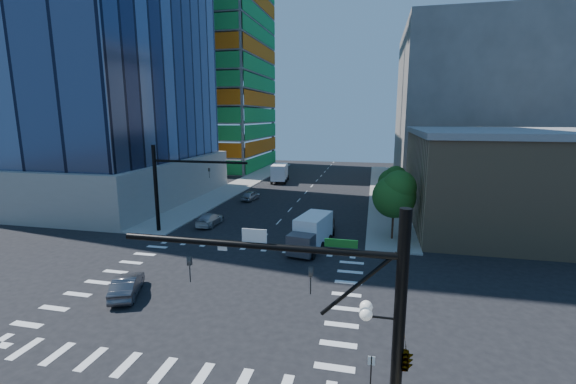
# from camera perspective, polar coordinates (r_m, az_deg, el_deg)

# --- Properties ---
(ground) EXTENTS (160.00, 160.00, 0.00)m
(ground) POSITION_cam_1_polar(r_m,az_deg,el_deg) (28.57, -10.38, -13.85)
(ground) COLOR black
(ground) RESTS_ON ground
(road_markings) EXTENTS (20.00, 20.00, 0.01)m
(road_markings) POSITION_cam_1_polar(r_m,az_deg,el_deg) (28.57, -10.38, -13.84)
(road_markings) COLOR silver
(road_markings) RESTS_ON ground
(sidewalk_ne) EXTENTS (5.00, 60.00, 0.15)m
(sidewalk_ne) POSITION_cam_1_polar(r_m,az_deg,el_deg) (64.87, 14.24, 0.21)
(sidewalk_ne) COLOR gray
(sidewalk_ne) RESTS_ON ground
(sidewalk_nw) EXTENTS (5.00, 60.00, 0.15)m
(sidewalk_nw) POSITION_cam_1_polar(r_m,az_deg,el_deg) (68.78, -7.05, 1.08)
(sidewalk_nw) COLOR gray
(sidewalk_nw) RESTS_ON ground
(construction_building) EXTENTS (25.16, 34.50, 70.60)m
(construction_building) POSITION_cam_1_polar(r_m,az_deg,el_deg) (94.51, -11.72, 18.59)
(construction_building) COLOR slate
(construction_building) RESTS_ON ground
(commercial_building) EXTENTS (20.50, 22.50, 10.60)m
(commercial_building) POSITION_cam_1_polar(r_m,az_deg,el_deg) (48.46, 29.99, 1.73)
(commercial_building) COLOR #987C58
(commercial_building) RESTS_ON ground
(bg_building_ne) EXTENTS (24.00, 30.00, 28.00)m
(bg_building_ne) POSITION_cam_1_polar(r_m,az_deg,el_deg) (80.49, 25.05, 11.55)
(bg_building_ne) COLOR #645E5A
(bg_building_ne) RESTS_ON ground
(signal_mast_se) EXTENTS (10.51, 2.48, 9.00)m
(signal_mast_se) POSITION_cam_1_polar(r_m,az_deg,el_deg) (14.09, 12.25, -18.80)
(signal_mast_se) COLOR black
(signal_mast_se) RESTS_ON sidewalk_se
(signal_mast_nw) EXTENTS (10.20, 0.40, 9.00)m
(signal_mast_nw) POSITION_cam_1_polar(r_m,az_deg,el_deg) (41.25, -17.26, 1.58)
(signal_mast_nw) COLOR black
(signal_mast_nw) RESTS_ON sidewalk_nw
(tree_south) EXTENTS (4.16, 4.16, 6.82)m
(tree_south) POSITION_cam_1_polar(r_m,az_deg,el_deg) (38.40, 15.66, -0.23)
(tree_south) COLOR #382316
(tree_south) RESTS_ON sidewalk_ne
(tree_north) EXTENTS (3.54, 3.52, 5.78)m
(tree_north) POSITION_cam_1_polar(r_m,az_deg,el_deg) (50.34, 15.31, 1.60)
(tree_north) COLOR #382316
(tree_north) RESTS_ON sidewalk_ne
(no_parking_sign) EXTENTS (0.30, 0.06, 2.20)m
(no_parking_sign) POSITION_cam_1_polar(r_m,az_deg,el_deg) (18.15, 12.17, -24.85)
(no_parking_sign) COLOR black
(no_parking_sign) RESTS_ON ground
(car_nb_far) EXTENTS (2.76, 5.08, 1.35)m
(car_nb_far) POSITION_cam_1_polar(r_m,az_deg,el_deg) (40.97, 5.34, -4.93)
(car_nb_far) COLOR black
(car_nb_far) RESTS_ON ground
(car_sb_near) EXTENTS (1.94, 4.64, 1.34)m
(car_sb_near) POSITION_cam_1_polar(r_m,az_deg,el_deg) (44.03, -11.51, -3.98)
(car_sb_near) COLOR silver
(car_sb_near) RESTS_ON ground
(car_sb_mid) EXTENTS (2.10, 4.19, 1.37)m
(car_sb_mid) POSITION_cam_1_polar(r_m,az_deg,el_deg) (56.18, -5.56, -0.52)
(car_sb_mid) COLOR #A2A4A9
(car_sb_mid) RESTS_ON ground
(car_sb_cross) EXTENTS (3.03, 4.56, 1.42)m
(car_sb_cross) POSITION_cam_1_polar(r_m,az_deg,el_deg) (28.99, -22.76, -12.65)
(car_sb_cross) COLOR #4B4A4F
(car_sb_cross) RESTS_ON ground
(box_truck_near) EXTENTS (3.50, 6.13, 3.03)m
(box_truck_near) POSITION_cam_1_polar(r_m,az_deg,el_deg) (35.18, 3.26, -6.49)
(box_truck_near) COLOR black
(box_truck_near) RESTS_ON ground
(box_truck_far) EXTENTS (3.48, 6.71, 3.37)m
(box_truck_far) POSITION_cam_1_polar(r_m,az_deg,el_deg) (71.46, -1.18, 2.69)
(box_truck_far) COLOR black
(box_truck_far) RESTS_ON ground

